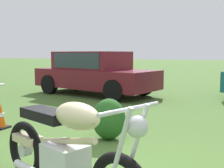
{
  "coord_description": "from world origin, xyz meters",
  "views": [
    {
      "loc": [
        1.4,
        -2.37,
        1.37
      ],
      "look_at": [
        -0.74,
        2.18,
        0.84
      ],
      "focal_mm": 46.44,
      "sensor_mm": 36.0,
      "label": 1
    }
  ],
  "objects_px": {
    "traffic_cone": "(1,117)",
    "car_burgundy": "(94,71)",
    "shrub_low": "(109,119)",
    "motorcycle_cream": "(65,151)"
  },
  "relations": [
    {
      "from": "traffic_cone",
      "to": "car_burgundy",
      "type": "bearing_deg",
      "value": 96.94
    },
    {
      "from": "traffic_cone",
      "to": "shrub_low",
      "type": "xyz_separation_m",
      "value": [
        2.09,
        0.22,
        0.12
      ]
    },
    {
      "from": "motorcycle_cream",
      "to": "traffic_cone",
      "type": "distance_m",
      "value": 3.12
    },
    {
      "from": "motorcycle_cream",
      "to": "traffic_cone",
      "type": "height_order",
      "value": "motorcycle_cream"
    },
    {
      "from": "shrub_low",
      "to": "motorcycle_cream",
      "type": "bearing_deg",
      "value": -75.85
    },
    {
      "from": "car_burgundy",
      "to": "motorcycle_cream",
      "type": "bearing_deg",
      "value": -51.06
    },
    {
      "from": "car_burgundy",
      "to": "traffic_cone",
      "type": "relative_size",
      "value": 9.64
    },
    {
      "from": "motorcycle_cream",
      "to": "car_burgundy",
      "type": "xyz_separation_m",
      "value": [
        -3.14,
        6.29,
        0.31
      ]
    },
    {
      "from": "traffic_cone",
      "to": "shrub_low",
      "type": "relative_size",
      "value": 0.7
    },
    {
      "from": "motorcycle_cream",
      "to": "traffic_cone",
      "type": "relative_size",
      "value": 4.29
    }
  ]
}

